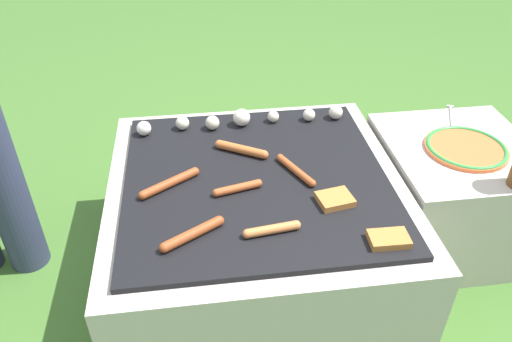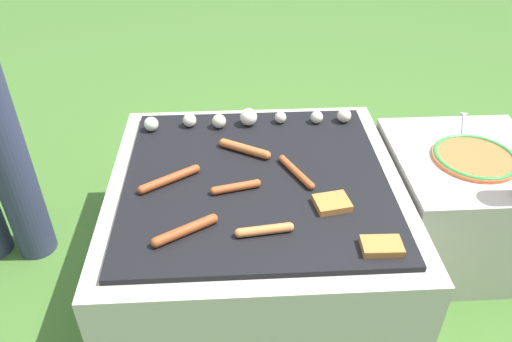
% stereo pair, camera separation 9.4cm
% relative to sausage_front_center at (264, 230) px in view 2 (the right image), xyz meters
% --- Properties ---
extents(ground_plane, '(14.00, 14.00, 0.00)m').
position_rel_sausage_front_center_xyz_m(ground_plane, '(-0.01, 0.25, -0.40)').
color(ground_plane, '#3D6628').
extents(grill, '(0.88, 0.88, 0.39)m').
position_rel_sausage_front_center_xyz_m(grill, '(-0.01, 0.25, -0.21)').
color(grill, '#B2AA9E').
rests_on(grill, ground_plane).
extents(side_ledge, '(0.48, 0.51, 0.39)m').
position_rel_sausage_front_center_xyz_m(side_ledge, '(0.68, 0.32, -0.21)').
color(side_ledge, '#B2AA9E').
rests_on(side_ledge, ground_plane).
extents(sausage_front_center, '(0.16, 0.04, 0.02)m').
position_rel_sausage_front_center_xyz_m(sausage_front_center, '(0.00, 0.00, 0.00)').
color(sausage_front_center, '#C6753D').
rests_on(sausage_front_center, grill).
extents(sausage_front_left, '(0.17, 0.11, 0.03)m').
position_rel_sausage_front_center_xyz_m(sausage_front_left, '(-0.20, 0.01, 0.00)').
color(sausage_front_left, '#93421E').
rests_on(sausage_front_left, grill).
extents(sausage_back_center, '(0.15, 0.05, 0.02)m').
position_rel_sausage_front_center_xyz_m(sausage_back_center, '(-0.07, 0.19, -0.00)').
color(sausage_back_center, '#A34C23').
rests_on(sausage_back_center, grill).
extents(sausage_mid_right, '(0.09, 0.17, 0.02)m').
position_rel_sausage_front_center_xyz_m(sausage_mid_right, '(0.11, 0.25, -0.00)').
color(sausage_mid_right, '#A34C23').
rests_on(sausage_mid_right, grill).
extents(sausage_back_left, '(0.16, 0.11, 0.03)m').
position_rel_sausage_front_center_xyz_m(sausage_back_left, '(-0.04, 0.38, 0.00)').
color(sausage_back_left, '#B7602D').
rests_on(sausage_back_left, grill).
extents(sausage_front_right, '(0.18, 0.12, 0.03)m').
position_rel_sausage_front_center_xyz_m(sausage_front_right, '(-0.26, 0.23, 0.00)').
color(sausage_front_right, '#93421E').
rests_on(sausage_front_right, grill).
extents(bread_slice_right, '(0.11, 0.09, 0.02)m').
position_rel_sausage_front_center_xyz_m(bread_slice_right, '(0.19, 0.10, -0.00)').
color(bread_slice_right, '#B27033').
rests_on(bread_slice_right, grill).
extents(bread_slice_left, '(0.10, 0.07, 0.02)m').
position_rel_sausage_front_center_xyz_m(bread_slice_left, '(0.29, -0.07, -0.00)').
color(bread_slice_left, '#B27033').
rests_on(bread_slice_left, grill).
extents(mushroom_row, '(0.72, 0.07, 0.06)m').
position_rel_sausage_front_center_xyz_m(mushroom_row, '(-0.02, 0.55, 0.01)').
color(mushroom_row, silver).
rests_on(mushroom_row, grill).
extents(plate_colorful, '(0.26, 0.26, 0.02)m').
position_rel_sausage_front_center_xyz_m(plate_colorful, '(0.68, 0.30, -0.00)').
color(plate_colorful, orange).
rests_on(plate_colorful, side_ledge).
extents(fork_utensil, '(0.09, 0.18, 0.01)m').
position_rel_sausage_front_center_xyz_m(fork_utensil, '(0.73, 0.51, -0.01)').
color(fork_utensil, silver).
rests_on(fork_utensil, side_ledge).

